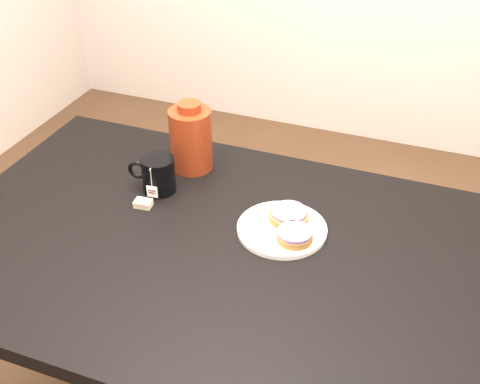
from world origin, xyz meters
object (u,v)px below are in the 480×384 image
Objects in this scene: plate at (282,228)px; mug at (158,174)px; bagel_package at (191,138)px; table at (220,270)px; teabag_pouch at (143,204)px; bagel_front at (295,235)px; bagel_back at (289,215)px.

mug is at bearing 171.76° from plate.
mug is 0.15m from bagel_package.
table is 0.32m from mug.
bagel_package is (0.04, 0.22, 0.08)m from teabag_pouch.
mug reaches higher than bagel_front.
bagel_package is at bearing 149.73° from plate.
plate reaches higher than table.
mug reaches higher than bagel_back.
mug is 0.68× the size of bagel_package.
table is 10.61× the size of bagel_back.
plate is 4.97× the size of teabag_pouch.
bagel_package reaches higher than teabag_pouch.
table is at bearing -133.24° from bagel_back.
mug is at bearing 147.14° from table.
bagel_package is at bearing 124.79° from table.
table is 10.17× the size of mug.
mug is (-0.41, 0.09, 0.03)m from bagel_front.
mug is (-0.24, 0.16, 0.13)m from table.
plate is 1.62× the size of mug.
mug is 0.09m from teabag_pouch.
table is at bearing -38.51° from mug.
bagel_front is 0.57× the size of bagel_package.
bagel_package reaches higher than bagel_back.
bagel_back is (0.01, 0.04, 0.02)m from plate.
bagel_package is (0.03, 0.14, 0.04)m from mug.
bagel_back is 0.38m from bagel_package.
bagel_back reaches higher than table.
mug is (-0.37, 0.05, 0.04)m from plate.
bagel_back reaches higher than teabag_pouch.
teabag_pouch is (-0.41, 0.01, -0.02)m from bagel_front.
mug reaches higher than teabag_pouch.
mug is at bearing -103.88° from bagel_package.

